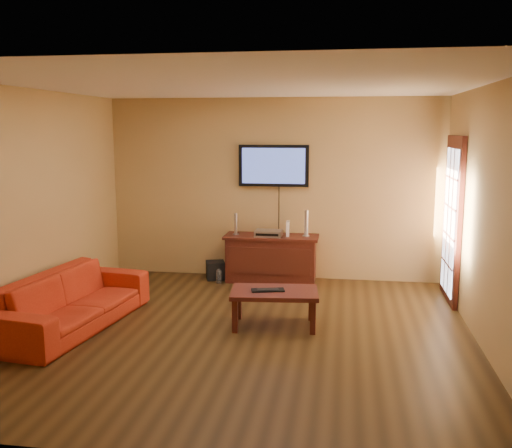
% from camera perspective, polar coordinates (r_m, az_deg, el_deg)
% --- Properties ---
extents(ground_plane, '(5.00, 5.00, 0.00)m').
position_cam_1_polar(ground_plane, '(6.45, -1.16, -10.86)').
color(ground_plane, black).
rests_on(ground_plane, ground).
extents(room_walls, '(5.00, 5.00, 5.00)m').
position_cam_1_polar(room_walls, '(6.69, -0.27, 4.72)').
color(room_walls, tan).
rests_on(room_walls, ground).
extents(french_door, '(0.07, 1.02, 2.22)m').
position_cam_1_polar(french_door, '(7.87, 19.01, 0.25)').
color(french_door, '#3C130D').
rests_on(french_door, ground).
extents(media_console, '(1.38, 0.53, 0.69)m').
position_cam_1_polar(media_console, '(8.47, 1.54, -3.43)').
color(media_console, '#3C130D').
rests_on(media_console, ground).
extents(television, '(1.04, 0.08, 0.62)m').
position_cam_1_polar(television, '(8.49, 1.78, 5.85)').
color(television, black).
rests_on(television, ground).
extents(coffee_table, '(1.04, 0.68, 0.43)m').
position_cam_1_polar(coffee_table, '(6.56, 1.86, -7.14)').
color(coffee_table, '#3C130D').
rests_on(coffee_table, ground).
extents(sofa, '(0.90, 2.21, 0.84)m').
position_cam_1_polar(sofa, '(6.85, -17.94, -6.43)').
color(sofa, '#B62C14').
rests_on(sofa, ground).
extents(speaker_left, '(0.09, 0.09, 0.32)m').
position_cam_1_polar(speaker_left, '(8.44, -2.04, -0.08)').
color(speaker_left, silver).
rests_on(speaker_left, media_console).
extents(speaker_right, '(0.11, 0.11, 0.38)m').
position_cam_1_polar(speaker_right, '(8.34, 5.05, -0.03)').
color(speaker_right, silver).
rests_on(speaker_right, media_console).
extents(av_receiver, '(0.40, 0.29, 0.09)m').
position_cam_1_polar(av_receiver, '(8.34, 1.27, -0.92)').
color(av_receiver, silver).
rests_on(av_receiver, media_console).
extents(game_console, '(0.05, 0.16, 0.22)m').
position_cam_1_polar(game_console, '(8.34, 3.21, -0.47)').
color(game_console, white).
rests_on(game_console, media_console).
extents(subwoofer, '(0.34, 0.34, 0.27)m').
position_cam_1_polar(subwoofer, '(8.66, -4.07, -4.62)').
color(subwoofer, black).
rests_on(subwoofer, ground).
extents(bottle, '(0.08, 0.08, 0.22)m').
position_cam_1_polar(bottle, '(8.41, -3.75, -5.26)').
color(bottle, white).
rests_on(bottle, ground).
extents(keyboard, '(0.39, 0.23, 0.02)m').
position_cam_1_polar(keyboard, '(6.52, 1.20, -6.61)').
color(keyboard, black).
rests_on(keyboard, coffee_table).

